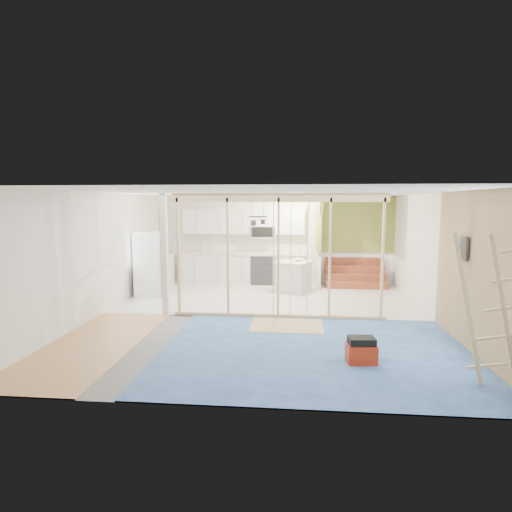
# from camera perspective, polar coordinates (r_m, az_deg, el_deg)

# --- Properties ---
(room) EXTENTS (7.01, 8.01, 2.61)m
(room) POSITION_cam_1_polar(r_m,az_deg,el_deg) (8.82, 1.05, -0.04)
(room) COLOR slate
(room) RESTS_ON ground
(floor_overlays) EXTENTS (7.00, 8.00, 0.03)m
(floor_overlays) POSITION_cam_1_polar(r_m,az_deg,el_deg) (9.13, 1.52, -8.05)
(floor_overlays) COLOR silver
(floor_overlays) RESTS_ON room
(stud_frame) EXTENTS (4.66, 0.14, 2.60)m
(stud_frame) POSITION_cam_1_polar(r_m,az_deg,el_deg) (8.81, -0.52, 1.85)
(stud_frame) COLOR #DBB986
(stud_frame) RESTS_ON room
(base_cabinets) EXTENTS (4.45, 2.24, 0.93)m
(base_cabinets) POSITION_cam_1_polar(r_m,az_deg,el_deg) (12.45, -5.16, -1.82)
(base_cabinets) COLOR silver
(base_cabinets) RESTS_ON room
(upper_cabinets) EXTENTS (3.60, 0.41, 0.85)m
(upper_cabinets) POSITION_cam_1_polar(r_m,az_deg,el_deg) (12.65, -1.42, 4.51)
(upper_cabinets) COLOR silver
(upper_cabinets) RESTS_ON room
(green_partition) EXTENTS (2.25, 1.51, 2.60)m
(green_partition) POSITION_cam_1_polar(r_m,az_deg,el_deg) (12.55, 11.70, 0.33)
(green_partition) COLOR olive
(green_partition) RESTS_ON room
(pot_rack) EXTENTS (0.52, 0.52, 0.72)m
(pot_rack) POSITION_cam_1_polar(r_m,az_deg,el_deg) (10.67, 0.20, 4.97)
(pot_rack) COLOR black
(pot_rack) RESTS_ON room
(sheathing_panel) EXTENTS (0.02, 4.00, 2.60)m
(sheathing_panel) POSITION_cam_1_polar(r_m,az_deg,el_deg) (7.37, 27.80, -2.30)
(sheathing_panel) COLOR tan
(sheathing_panel) RESTS_ON room
(electrical_panel) EXTENTS (0.04, 0.30, 0.40)m
(electrical_panel) POSITION_cam_1_polar(r_m,az_deg,el_deg) (7.86, 25.96, 0.93)
(electrical_panel) COLOR #333338
(electrical_panel) RESTS_ON room
(ceiling_light) EXTENTS (0.32, 0.32, 0.08)m
(ceiling_light) POSITION_cam_1_polar(r_m,az_deg,el_deg) (11.75, 9.10, 7.73)
(ceiling_light) COLOR #FFEABF
(ceiling_light) RESTS_ON room
(fridge) EXTENTS (0.83, 0.81, 1.65)m
(fridge) POSITION_cam_1_polar(r_m,az_deg,el_deg) (11.28, -13.95, -1.10)
(fridge) COLOR white
(fridge) RESTS_ON room
(island) EXTENTS (1.11, 1.11, 0.83)m
(island) POSITION_cam_1_polar(r_m,az_deg,el_deg) (11.60, 5.03, -2.76)
(island) COLOR silver
(island) RESTS_ON room
(bowl) EXTENTS (0.30, 0.30, 0.06)m
(bowl) POSITION_cam_1_polar(r_m,az_deg,el_deg) (11.67, 5.70, -0.49)
(bowl) COLOR silver
(bowl) RESTS_ON island
(soap_bottle_a) EXTENTS (0.13, 0.13, 0.32)m
(soap_bottle_a) POSITION_cam_1_polar(r_m,az_deg,el_deg) (12.88, -7.00, 1.25)
(soap_bottle_a) COLOR silver
(soap_bottle_a) RESTS_ON base_cabinets
(soap_bottle_b) EXTENTS (0.12, 0.12, 0.20)m
(soap_bottle_b) POSITION_cam_1_polar(r_m,az_deg,el_deg) (12.53, 5.56, 0.83)
(soap_bottle_b) COLOR silver
(soap_bottle_b) RESTS_ON base_cabinets
(toolbox) EXTENTS (0.46, 0.36, 0.41)m
(toolbox) POSITION_cam_1_polar(r_m,az_deg,el_deg) (6.74, 13.86, -12.20)
(toolbox) COLOR #A5260F
(toolbox) RESTS_ON room
(ladder) EXTENTS (1.08, 0.13, 2.01)m
(ladder) POSITION_cam_1_polar(r_m,az_deg,el_deg) (6.32, 28.77, -6.33)
(ladder) COLOR tan
(ladder) RESTS_ON room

